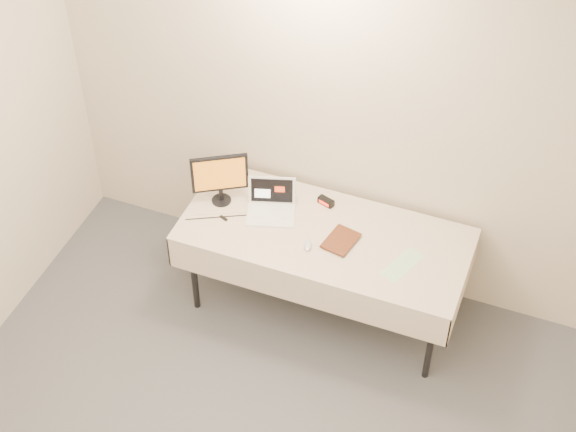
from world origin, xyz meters
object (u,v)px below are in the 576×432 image
(table, at_px, (324,240))
(laptop, at_px, (271,205))
(book, at_px, (329,223))
(monitor, at_px, (220,176))

(table, distance_m, laptop, 0.42)
(laptop, bearing_deg, book, -29.31)
(table, distance_m, monitor, 0.80)
(table, bearing_deg, book, -27.89)
(monitor, height_order, book, monitor)
(laptop, xyz_separation_m, monitor, (-0.35, -0.03, 0.17))
(table, height_order, laptop, laptop)
(monitor, bearing_deg, laptop, -25.68)
(table, relative_size, monitor, 4.86)
(table, xyz_separation_m, laptop, (-0.40, 0.07, 0.12))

